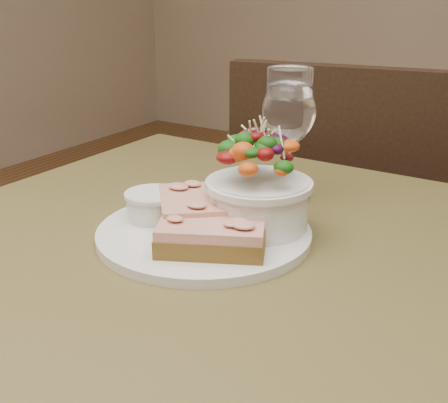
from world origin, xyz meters
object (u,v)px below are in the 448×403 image
Objects in this scene: salad_bowl at (259,182)px; wine_glass at (289,115)px; dinner_plate at (204,234)px; sandwich_back at (194,209)px; cafe_table at (214,321)px; ramekin at (153,204)px; chair_far at (339,312)px; sandwich_front at (212,233)px.

wine_glass is (-0.03, 0.14, 0.05)m from salad_bowl.
sandwich_back reaches higher than dinner_plate.
ramekin reaches higher than cafe_table.
dinner_plate is at bearing -139.78° from salad_bowl.
dinner_plate is (-0.03, 0.02, 0.11)m from cafe_table.
cafe_table is 0.89× the size of chair_far.
salad_bowl reaches higher than dinner_plate.
ramekin reaches higher than dinner_plate.
dinner_plate is 0.06m from sandwich_front.
chair_far is at bearing 72.13° from sandwich_front.
ramekin is at bearing 138.58° from sandwich_front.
sandwich_front reaches higher than dinner_plate.
chair_far is at bearing 100.23° from wine_glass.
dinner_plate is 1.53× the size of wine_glass.
cafe_table is at bearing 23.56° from sandwich_back.
sandwich_front is 2.24× the size of ramekin.
sandwich_back is at bearing -100.98° from wine_glass.
chair_far is at bearing 143.86° from sandwich_back.
chair_far is 0.82m from salad_bowl.
sandwich_front is 0.86× the size of wine_glass.
ramekin reaches higher than sandwich_front.
dinner_plate is 0.09m from salad_bowl.
cafe_table is 3.00× the size of dinner_plate.
wine_glass is (0.09, -0.48, 0.58)m from chair_far.
wine_glass is (-0.02, 0.22, 0.09)m from sandwich_front.
sandwich_back is 0.80× the size of wine_glass.
salad_bowl reaches higher than sandwich_back.
salad_bowl is (0.03, 0.06, 0.17)m from cafe_table.
sandwich_back is 1.10× the size of salad_bowl.
sandwich_front is (0.04, -0.04, 0.02)m from dinner_plate.
salad_bowl is at bearing 80.94° from sandwich_back.
dinner_plate is 1.77× the size of sandwich_front.
dinner_plate is at bearing 144.57° from cafe_table.
wine_glass is at bearing 92.07° from cafe_table.
sandwich_front is at bearing -15.09° from ramekin.
wine_glass is at bearing 103.46° from salad_bowl.
cafe_table is 0.13m from sandwich_front.
sandwich_front is at bearing -44.25° from dinner_plate.
cafe_table is at bearing 95.01° from sandwich_front.
sandwich_front is 0.07m from sandwich_back.
salad_bowl is at bearing 52.42° from sandwich_front.
cafe_table is at bearing -87.93° from wine_glass.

